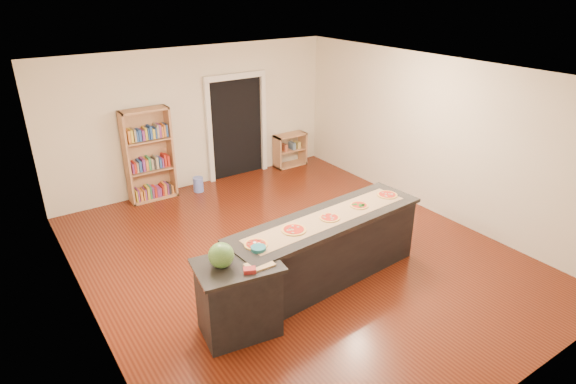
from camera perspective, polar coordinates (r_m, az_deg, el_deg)
room at (r=6.99m, az=0.92°, el=2.44°), size 6.00×7.00×2.80m
doorway at (r=10.31m, az=-6.12°, el=8.31°), size 1.40×0.09×2.21m
kitchen_island at (r=6.82m, az=4.60°, el=-6.71°), size 2.99×0.81×0.99m
side_counter at (r=5.89m, az=-5.87°, el=-12.39°), size 0.97×0.71×0.96m
bookshelf at (r=9.52m, az=-16.15°, el=4.19°), size 0.89×0.32×1.79m
low_shelf at (r=11.03m, az=0.25°, el=5.01°), size 0.75×0.32×0.75m
waste_bin at (r=9.90m, az=-10.59°, el=0.89°), size 0.20×0.20×0.30m
kraft_paper at (r=6.57m, az=4.79°, el=-3.06°), size 2.62×0.66×0.00m
watermelon at (r=5.52m, az=-7.92°, el=-7.44°), size 0.30×0.30×0.30m
cutting_board at (r=5.57m, az=-3.38°, el=-8.62°), size 0.32×0.22×0.02m
package_red at (r=5.45m, az=-4.57°, el=-9.22°), size 0.17×0.15×0.05m
package_teal at (r=5.81m, az=-3.53°, el=-6.80°), size 0.18×0.18×0.07m
pizza_a at (r=5.92m, az=-3.82°, el=-6.21°), size 0.30×0.30×0.02m
pizza_b at (r=6.23m, az=0.69°, el=-4.50°), size 0.31×0.31×0.02m
pizza_c at (r=6.55m, az=4.95°, el=-3.05°), size 0.29×0.29×0.02m
pizza_d at (r=6.95m, az=8.43°, el=-1.58°), size 0.28×0.28×0.02m
pizza_e at (r=7.36m, az=11.67°, el=-0.32°), size 0.29×0.29×0.02m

